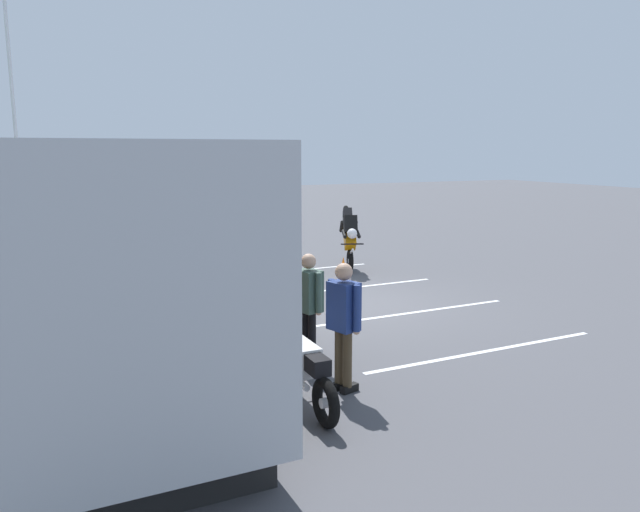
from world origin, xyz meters
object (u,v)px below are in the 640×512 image
(tour_bus, at_px, (92,257))
(spectator_centre, at_px, (281,284))
(traffic_cone, at_px, (343,270))
(spectator_left, at_px, (309,300))
(spectator_right, at_px, (257,267))
(spectator_far_left, at_px, (344,316))
(stunt_motorcycle, at_px, (349,232))
(parked_motorcycle_silver, at_px, (301,368))
(spectator_far_right, at_px, (226,258))
(parked_motorcycle_dark, at_px, (237,324))
(flagpole, at_px, (15,127))

(tour_bus, xyz_separation_m, spectator_centre, (-0.17, -2.85, -0.63))
(spectator_centre, distance_m, traffic_cone, 4.89)
(spectator_centre, xyz_separation_m, traffic_cone, (3.76, -3.04, -0.71))
(tour_bus, distance_m, spectator_left, 3.20)
(spectator_left, bearing_deg, tour_bus, 66.21)
(spectator_right, relative_size, traffic_cone, 2.84)
(spectator_far_left, bearing_deg, spectator_right, 0.43)
(tour_bus, distance_m, spectator_centre, 2.93)
(tour_bus, xyz_separation_m, spectator_left, (-1.26, -2.87, -0.65))
(spectator_far_left, bearing_deg, stunt_motorcycle, -27.84)
(spectator_right, height_order, parked_motorcycle_silver, spectator_right)
(spectator_left, height_order, spectator_far_right, spectator_far_right)
(stunt_motorcycle, xyz_separation_m, traffic_cone, (-1.25, 0.80, -0.73))
(tour_bus, relative_size, parked_motorcycle_dark, 4.51)
(parked_motorcycle_silver, bearing_deg, spectator_left, -27.39)
(parked_motorcycle_dark, relative_size, stunt_motorcycle, 1.09)
(spectator_far_left, height_order, spectator_left, spectator_far_left)
(traffic_cone, bearing_deg, parked_motorcycle_dark, 135.56)
(spectator_right, relative_size, flagpole, 0.24)
(parked_motorcycle_silver, relative_size, traffic_cone, 3.25)
(spectator_left, relative_size, spectator_centre, 0.99)
(spectator_left, height_order, spectator_centre, spectator_centre)
(spectator_far_left, height_order, flagpole, flagpole)
(spectator_left, distance_m, spectator_right, 2.28)
(spectator_left, relative_size, traffic_cone, 2.67)
(spectator_far_right, relative_size, stunt_motorcycle, 0.94)
(traffic_cone, bearing_deg, tour_bus, 121.40)
(parked_motorcycle_silver, distance_m, parked_motorcycle_dark, 2.22)
(spectator_left, bearing_deg, traffic_cone, -31.92)
(flagpole, xyz_separation_m, traffic_cone, (-3.00, -6.94, -3.37))
(spectator_right, height_order, flagpole, flagpole)
(spectator_far_left, distance_m, spectator_left, 1.13)
(spectator_left, height_order, traffic_cone, spectator_left)
(tour_bus, relative_size, traffic_cone, 14.71)
(spectator_right, distance_m, parked_motorcycle_dark, 1.68)
(parked_motorcycle_silver, height_order, parked_motorcycle_dark, same)
(spectator_right, distance_m, parked_motorcycle_silver, 3.67)
(stunt_motorcycle, bearing_deg, spectator_far_right, 121.37)
(spectator_left, relative_size, spectator_far_right, 0.96)
(parked_motorcycle_silver, bearing_deg, stunt_motorcycle, -31.28)
(spectator_left, distance_m, spectator_centre, 1.10)
(spectator_right, relative_size, parked_motorcycle_silver, 0.87)
(spectator_right, bearing_deg, spectator_centre, -179.60)
(spectator_far_right, bearing_deg, parked_motorcycle_silver, 174.81)
(spectator_far_right, height_order, stunt_motorcycle, stunt_motorcycle)
(spectator_far_right, bearing_deg, parked_motorcycle_dark, 167.39)
(spectator_right, bearing_deg, flagpole, 34.87)
(spectator_far_left, xyz_separation_m, parked_motorcycle_silver, (-0.16, 0.67, -0.55))
(tour_bus, relative_size, spectator_far_left, 5.34)
(spectator_right, height_order, parked_motorcycle_dark, spectator_right)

